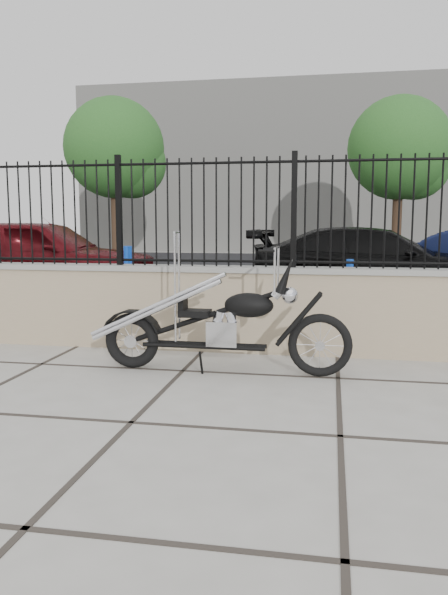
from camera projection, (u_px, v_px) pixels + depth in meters
name	position (u px, v px, depth m)	size (l,w,h in m)	color
ground_plane	(131.00, 423.00, 4.23)	(90.00, 90.00, 0.00)	#99968E
parking_lot	(280.00, 273.00, 16.42)	(30.00, 30.00, 0.00)	black
retaining_wall	(204.00, 308.00, 6.61)	(14.00, 0.36, 0.96)	gray
iron_fence	(204.00, 212.00, 6.47)	(14.00, 0.08, 1.20)	black
background_building	(305.00, 171.00, 29.54)	(22.00, 6.00, 8.00)	beige
chopper_motorcycle	(218.00, 301.00, 5.57)	(2.32, 0.41, 1.39)	black
car_red	(41.00, 257.00, 11.31)	(1.83, 4.55, 1.55)	#510B10
car_black	(376.00, 264.00, 10.78)	(1.90, 4.67, 1.36)	black
bollard_a	(128.00, 280.00, 9.13)	(0.13, 0.13, 1.08)	blue
bollard_b	(349.00, 289.00, 8.79)	(0.11, 0.11, 0.89)	blue
tree_left	(114.00, 143.00, 20.85)	(3.59, 3.59, 6.07)	#382619
tree_right	(400.00, 143.00, 19.20)	(3.41, 3.41, 5.75)	#382619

